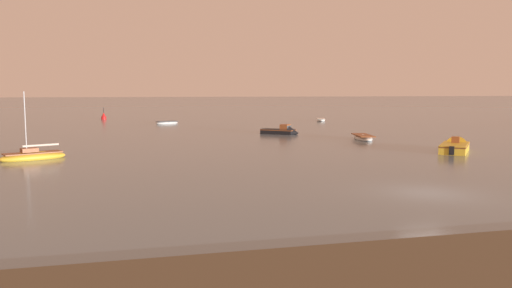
{
  "coord_description": "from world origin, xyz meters",
  "views": [
    {
      "loc": [
        -14.47,
        -22.09,
        5.15
      ],
      "look_at": [
        -3.39,
        22.76,
        0.23
      ],
      "focal_mm": 35.17,
      "sensor_mm": 36.0,
      "label": 1
    }
  ],
  "objects_px": {
    "motorboat_moored_0": "(455,148)",
    "channel_buoy": "(104,117)",
    "rowboat_moored_1": "(167,123)",
    "rowboat_moored_4": "(321,120)",
    "sailboat_moored_0": "(33,156)",
    "motorboat_moored_1": "(284,132)",
    "rowboat_moored_2": "(363,138)"
  },
  "relations": [
    {
      "from": "rowboat_moored_1",
      "to": "channel_buoy",
      "type": "bearing_deg",
      "value": -77.53
    },
    {
      "from": "rowboat_moored_1",
      "to": "rowboat_moored_4",
      "type": "distance_m",
      "value": 26.03
    },
    {
      "from": "motorboat_moored_0",
      "to": "channel_buoy",
      "type": "bearing_deg",
      "value": 69.6
    },
    {
      "from": "rowboat_moored_4",
      "to": "sailboat_moored_0",
      "type": "bearing_deg",
      "value": -26.03
    },
    {
      "from": "rowboat_moored_2",
      "to": "sailboat_moored_0",
      "type": "relative_size",
      "value": 0.9
    },
    {
      "from": "sailboat_moored_0",
      "to": "motorboat_moored_1",
      "type": "bearing_deg",
      "value": -170.82
    },
    {
      "from": "rowboat_moored_1",
      "to": "sailboat_moored_0",
      "type": "distance_m",
      "value": 40.85
    },
    {
      "from": "rowboat_moored_2",
      "to": "motorboat_moored_0",
      "type": "relative_size",
      "value": 0.85
    },
    {
      "from": "rowboat_moored_2",
      "to": "rowboat_moored_4",
      "type": "xyz_separation_m",
      "value": [
        7.64,
        31.89,
        -0.03
      ]
    },
    {
      "from": "sailboat_moored_0",
      "to": "rowboat_moored_4",
      "type": "relative_size",
      "value": 1.3
    },
    {
      "from": "motorboat_moored_0",
      "to": "motorboat_moored_1",
      "type": "height_order",
      "value": "motorboat_moored_0"
    },
    {
      "from": "motorboat_moored_0",
      "to": "motorboat_moored_1",
      "type": "relative_size",
      "value": 1.23
    },
    {
      "from": "motorboat_moored_0",
      "to": "rowboat_moored_2",
      "type": "bearing_deg",
      "value": 56.6
    },
    {
      "from": "channel_buoy",
      "to": "motorboat_moored_1",
      "type": "bearing_deg",
      "value": -58.92
    },
    {
      "from": "rowboat_moored_1",
      "to": "motorboat_moored_1",
      "type": "bearing_deg",
      "value": 96.63
    },
    {
      "from": "motorboat_moored_1",
      "to": "rowboat_moored_4",
      "type": "relative_size",
      "value": 1.12
    },
    {
      "from": "rowboat_moored_1",
      "to": "motorboat_moored_0",
      "type": "height_order",
      "value": "motorboat_moored_0"
    },
    {
      "from": "rowboat_moored_4",
      "to": "motorboat_moored_0",
      "type": "bearing_deg",
      "value": 12.14
    },
    {
      "from": "motorboat_moored_0",
      "to": "sailboat_moored_0",
      "type": "bearing_deg",
      "value": 125.28
    },
    {
      "from": "rowboat_moored_1",
      "to": "rowboat_moored_4",
      "type": "height_order",
      "value": "rowboat_moored_4"
    },
    {
      "from": "motorboat_moored_0",
      "to": "rowboat_moored_4",
      "type": "relative_size",
      "value": 1.38
    },
    {
      "from": "rowboat_moored_1",
      "to": "motorboat_moored_0",
      "type": "xyz_separation_m",
      "value": [
        21.61,
        -41.86,
        0.12
      ]
    },
    {
      "from": "rowboat_moored_2",
      "to": "channel_buoy",
      "type": "xyz_separation_m",
      "value": [
        -28.64,
        45.72,
        0.26
      ]
    },
    {
      "from": "sailboat_moored_0",
      "to": "motorboat_moored_0",
      "type": "bearing_deg",
      "value": 150.42
    },
    {
      "from": "sailboat_moored_0",
      "to": "rowboat_moored_4",
      "type": "bearing_deg",
      "value": -158.57
    },
    {
      "from": "rowboat_moored_1",
      "to": "rowboat_moored_2",
      "type": "bearing_deg",
      "value": 98.82
    },
    {
      "from": "sailboat_moored_0",
      "to": "channel_buoy",
      "type": "xyz_separation_m",
      "value": [
        2.33,
        53.8,
        0.23
      ]
    },
    {
      "from": "motorboat_moored_1",
      "to": "channel_buoy",
      "type": "bearing_deg",
      "value": 160.68
    },
    {
      "from": "rowboat_moored_1",
      "to": "channel_buoy",
      "type": "xyz_separation_m",
      "value": [
        -10.27,
        14.94,
        0.3
      ]
    },
    {
      "from": "rowboat_moored_2",
      "to": "motorboat_moored_1",
      "type": "height_order",
      "value": "motorboat_moored_1"
    },
    {
      "from": "sailboat_moored_0",
      "to": "channel_buoy",
      "type": "distance_m",
      "value": 53.85
    },
    {
      "from": "motorboat_moored_0",
      "to": "rowboat_moored_4",
      "type": "xyz_separation_m",
      "value": [
        4.39,
        42.97,
        -0.1
      ]
    }
  ]
}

